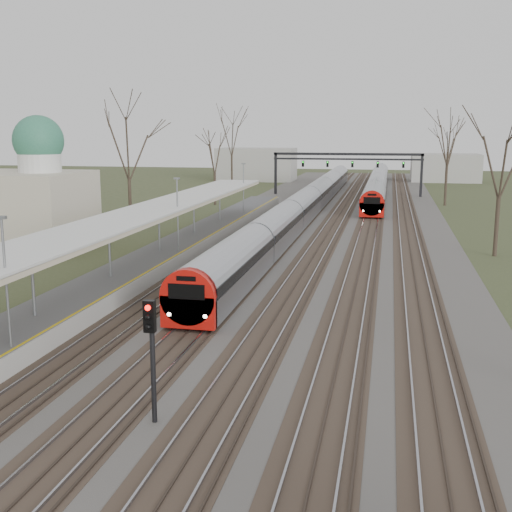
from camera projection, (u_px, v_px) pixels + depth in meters
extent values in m
cube|color=#474442|center=(323.00, 225.00, 62.50)|extent=(24.00, 160.00, 0.10)
cube|color=#4C3828|center=(263.00, 223.00, 63.69)|extent=(2.60, 160.00, 0.06)
cube|color=gray|center=(255.00, 222.00, 63.82)|extent=(0.07, 160.00, 0.12)
cube|color=gray|center=(270.00, 223.00, 63.54)|extent=(0.07, 160.00, 0.12)
cube|color=#4C3828|center=(297.00, 224.00, 62.99)|extent=(2.60, 160.00, 0.06)
cube|color=gray|center=(290.00, 223.00, 63.12)|extent=(0.07, 160.00, 0.12)
cube|color=gray|center=(305.00, 224.00, 62.84)|extent=(0.07, 160.00, 0.12)
cube|color=#4C3828|center=(333.00, 225.00, 62.29)|extent=(2.60, 160.00, 0.06)
cube|color=gray|center=(326.00, 224.00, 62.42)|extent=(0.07, 160.00, 0.12)
cube|color=gray|center=(341.00, 225.00, 62.14)|extent=(0.07, 160.00, 0.12)
cube|color=#4C3828|center=(370.00, 226.00, 61.59)|extent=(2.60, 160.00, 0.06)
cube|color=gray|center=(362.00, 225.00, 61.72)|extent=(0.07, 160.00, 0.12)
cube|color=gray|center=(377.00, 226.00, 61.44)|extent=(0.07, 160.00, 0.12)
cube|color=#4C3828|center=(407.00, 227.00, 60.90)|extent=(2.60, 160.00, 0.06)
cube|color=gray|center=(399.00, 227.00, 61.03)|extent=(0.07, 160.00, 0.12)
cube|color=gray|center=(415.00, 227.00, 60.74)|extent=(0.07, 160.00, 0.12)
cube|color=#9E9B93|center=(176.00, 249.00, 47.41)|extent=(3.50, 69.00, 1.00)
cylinder|color=slate|center=(33.00, 283.00, 28.29)|extent=(0.14, 0.14, 3.00)
cylinder|color=slate|center=(109.00, 251.00, 35.97)|extent=(0.14, 0.14, 3.00)
cylinder|color=slate|center=(159.00, 230.00, 43.66)|extent=(0.14, 0.14, 3.00)
cylinder|color=slate|center=(194.00, 215.00, 51.35)|extent=(0.14, 0.14, 3.00)
cylinder|color=slate|center=(220.00, 204.00, 59.03)|extent=(0.14, 0.14, 3.00)
cube|color=silver|center=(153.00, 209.00, 42.40)|extent=(4.10, 50.00, 0.12)
cube|color=beige|center=(153.00, 211.00, 42.44)|extent=(4.10, 50.00, 0.25)
cube|color=beige|center=(19.00, 211.00, 50.00)|extent=(10.00, 8.00, 6.00)
cylinder|color=silver|center=(39.00, 156.00, 48.79)|extent=(3.20, 3.20, 2.50)
sphere|color=#29664C|center=(38.00, 140.00, 48.56)|extent=(3.80, 3.80, 3.80)
cube|color=black|center=(276.00, 174.00, 92.76)|extent=(0.35, 0.35, 6.00)
cube|color=black|center=(421.00, 176.00, 88.66)|extent=(0.35, 0.35, 6.00)
cube|color=black|center=(347.00, 154.00, 90.15)|extent=(21.00, 0.35, 0.35)
cube|color=black|center=(347.00, 159.00, 90.29)|extent=(21.00, 0.25, 0.25)
cube|color=black|center=(303.00, 164.00, 91.48)|extent=(0.32, 0.22, 0.85)
sphere|color=#0CFF19|center=(303.00, 162.00, 91.30)|extent=(0.16, 0.16, 0.16)
cube|color=black|center=(328.00, 164.00, 90.78)|extent=(0.32, 0.22, 0.85)
sphere|color=#0CFF19|center=(327.00, 162.00, 90.60)|extent=(0.16, 0.16, 0.16)
cube|color=black|center=(352.00, 164.00, 90.08)|extent=(0.32, 0.22, 0.85)
sphere|color=#0CFF19|center=(352.00, 162.00, 89.90)|extent=(0.16, 0.16, 0.16)
cube|color=black|center=(378.00, 165.00, 89.38)|extent=(0.32, 0.22, 0.85)
sphere|color=#0CFF19|center=(378.00, 163.00, 89.20)|extent=(0.16, 0.16, 0.16)
cube|color=black|center=(403.00, 165.00, 88.68)|extent=(0.32, 0.22, 0.85)
sphere|color=#0CFF19|center=(403.00, 163.00, 88.50)|extent=(0.16, 0.16, 0.16)
cylinder|color=#2D231C|center=(130.00, 205.00, 58.71)|extent=(0.30, 0.30, 4.95)
cylinder|color=#2D231C|center=(497.00, 227.00, 46.79)|extent=(0.30, 0.30, 4.50)
cube|color=#989AA1|center=(310.00, 203.00, 72.22)|extent=(2.55, 90.00, 1.60)
cylinder|color=#989AA1|center=(310.00, 197.00, 72.10)|extent=(2.60, 89.70, 2.60)
cube|color=black|center=(310.00, 197.00, 72.08)|extent=(2.62, 89.40, 0.55)
cube|color=#BB100A|center=(189.00, 312.00, 29.09)|extent=(2.55, 0.50, 1.50)
cylinder|color=#BB100A|center=(189.00, 297.00, 29.00)|extent=(2.60, 0.60, 2.60)
cube|color=black|center=(187.00, 292.00, 28.69)|extent=(1.70, 0.12, 0.70)
sphere|color=white|center=(169.00, 314.00, 29.09)|extent=(0.22, 0.22, 0.22)
sphere|color=white|center=(205.00, 316.00, 28.75)|extent=(0.22, 0.22, 0.22)
cube|color=black|center=(310.00, 211.00, 72.40)|extent=(1.80, 89.00, 0.35)
cube|color=#989AA1|center=(378.00, 186.00, 95.30)|extent=(2.55, 60.00, 1.60)
cylinder|color=#989AA1|center=(378.00, 181.00, 95.17)|extent=(2.60, 59.70, 2.60)
cube|color=black|center=(378.00, 181.00, 95.15)|extent=(2.62, 59.40, 0.55)
cube|color=#BB100A|center=(372.00, 210.00, 66.58)|extent=(2.55, 0.50, 1.50)
cylinder|color=#BB100A|center=(372.00, 203.00, 66.49)|extent=(2.60, 0.60, 2.60)
cube|color=black|center=(372.00, 200.00, 66.17)|extent=(1.70, 0.12, 0.70)
sphere|color=white|center=(363.00, 211.00, 66.57)|extent=(0.22, 0.22, 0.22)
sphere|color=white|center=(380.00, 211.00, 66.23)|extent=(0.22, 0.22, 0.22)
cube|color=black|center=(377.00, 192.00, 95.47)|extent=(1.80, 59.00, 0.35)
cylinder|color=black|center=(153.00, 365.00, 19.86)|extent=(0.16, 0.16, 4.00)
cube|color=black|center=(150.00, 316.00, 19.41)|extent=(0.35, 0.22, 1.00)
sphere|color=#FF0C05|center=(148.00, 308.00, 19.22)|extent=(0.18, 0.18, 0.18)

